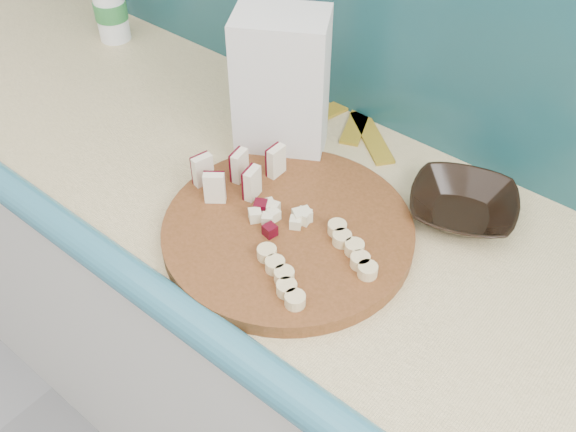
# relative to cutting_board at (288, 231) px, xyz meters

# --- Properties ---
(kitchen_counter) EXTENTS (2.20, 0.63, 0.91)m
(kitchen_counter) POSITION_rel_cutting_board_xyz_m (-0.21, 0.08, -0.47)
(kitchen_counter) COLOR silver
(kitchen_counter) RESTS_ON ground
(cutting_board) EXTENTS (0.53, 0.53, 0.03)m
(cutting_board) POSITION_rel_cutting_board_xyz_m (0.00, 0.00, 0.00)
(cutting_board) COLOR #4D2B10
(cutting_board) RESTS_ON kitchen_counter
(apple_wedges) EXTENTS (0.12, 0.16, 0.06)m
(apple_wedges) POSITION_rel_cutting_board_xyz_m (-0.13, 0.02, 0.04)
(apple_wedges) COLOR #F6E8C5
(apple_wedges) RESTS_ON cutting_board
(apple_chunks) EXTENTS (0.06, 0.06, 0.02)m
(apple_chunks) POSITION_rel_cutting_board_xyz_m (-0.02, 0.01, 0.02)
(apple_chunks) COLOR #FFF6CB
(apple_chunks) RESTS_ON cutting_board
(banana_slices) EXTENTS (0.17, 0.18, 0.02)m
(banana_slices) POSITION_rel_cutting_board_xyz_m (0.09, -0.04, 0.02)
(banana_slices) COLOR beige
(banana_slices) RESTS_ON cutting_board
(brown_bowl) EXTENTS (0.23, 0.23, 0.04)m
(brown_bowl) POSITION_rel_cutting_board_xyz_m (0.19, 0.22, 0.01)
(brown_bowl) COLOR black
(brown_bowl) RESTS_ON kitchen_counter
(flour_bag) EXTENTS (0.19, 0.18, 0.27)m
(flour_bag) POSITION_rel_cutting_board_xyz_m (-0.16, 0.17, 0.12)
(flour_bag) COLOR silver
(flour_bag) RESTS_ON kitchen_counter
(canister) EXTENTS (0.08, 0.08, 0.12)m
(canister) POSITION_rel_cutting_board_xyz_m (-0.74, 0.25, 0.05)
(canister) COLOR white
(canister) RESTS_ON kitchen_counter
(banana_peel) EXTENTS (0.23, 0.19, 0.01)m
(banana_peel) POSITION_rel_cutting_board_xyz_m (-0.10, 0.32, -0.01)
(banana_peel) COLOR gold
(banana_peel) RESTS_ON kitchen_counter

